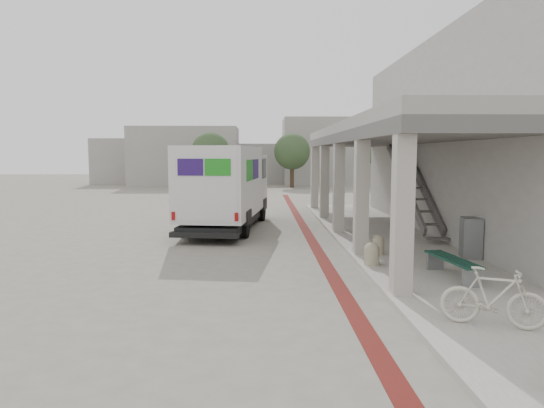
{
  "coord_description": "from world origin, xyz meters",
  "views": [
    {
      "loc": [
        -0.71,
        -13.02,
        2.92
      ],
      "look_at": [
        -0.43,
        -0.07,
        1.6
      ],
      "focal_mm": 32.0,
      "sensor_mm": 36.0,
      "label": 1
    }
  ],
  "objects_px": {
    "fedex_truck": "(227,186)",
    "utility_cabinet": "(471,238)",
    "bicycle_cream": "(493,297)",
    "bench": "(452,264)"
  },
  "relations": [
    {
      "from": "fedex_truck",
      "to": "utility_cabinet",
      "type": "distance_m",
      "value": 9.4
    },
    {
      "from": "bicycle_cream",
      "to": "bench",
      "type": "bearing_deg",
      "value": 11.83
    },
    {
      "from": "fedex_truck",
      "to": "bench",
      "type": "xyz_separation_m",
      "value": [
        5.72,
        -8.26,
        -1.27
      ]
    },
    {
      "from": "utility_cabinet",
      "to": "bench",
      "type": "bearing_deg",
      "value": -110.1
    },
    {
      "from": "utility_cabinet",
      "to": "bicycle_cream",
      "type": "xyz_separation_m",
      "value": [
        -1.95,
        -5.32,
        -0.06
      ]
    },
    {
      "from": "fedex_truck",
      "to": "bench",
      "type": "bearing_deg",
      "value": -47.71
    },
    {
      "from": "bench",
      "to": "utility_cabinet",
      "type": "xyz_separation_m",
      "value": [
        1.36,
        2.17,
        0.22
      ]
    },
    {
      "from": "bench",
      "to": "bicycle_cream",
      "type": "xyz_separation_m",
      "value": [
        -0.58,
        -3.15,
        0.17
      ]
    },
    {
      "from": "fedex_truck",
      "to": "bicycle_cream",
      "type": "distance_m",
      "value": 12.56
    },
    {
      "from": "bicycle_cream",
      "to": "fedex_truck",
      "type": "bearing_deg",
      "value": 46.54
    }
  ]
}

